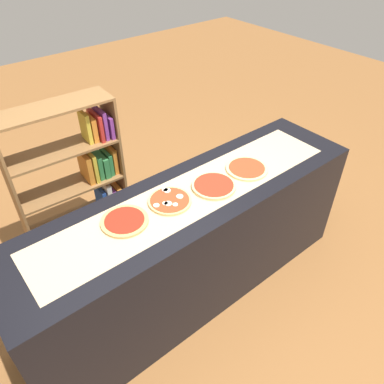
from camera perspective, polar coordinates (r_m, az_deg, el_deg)
The scene contains 8 objects.
ground_plane at distance 3.06m, azimuth 0.00°, elevation -14.15°, with size 12.00×12.00×0.00m, color brown.
counter at distance 2.70m, azimuth 0.00°, elevation -8.13°, with size 2.53×0.66×0.94m, color black.
parchment_paper at distance 2.38m, azimuth 0.00°, elevation -0.36°, with size 2.15×0.42×0.00m, color tan.
pizza_plain_0 at distance 2.22m, azimuth -10.28°, elevation -4.37°, with size 0.28×0.28×0.02m.
pizza_mozzarella_1 at distance 2.32m, azimuth -3.43°, elevation -1.34°, with size 0.27×0.27×0.02m.
pizza_plain_2 at distance 2.44m, azimuth 3.34°, elevation 0.95°, with size 0.29×0.29×0.02m.
pizza_plain_3 at distance 2.62m, azimuth 8.38°, elevation 3.58°, with size 0.29×0.29×0.02m.
bookshelf at distance 3.08m, azimuth -15.89°, elevation 1.31°, with size 0.83×0.31×1.34m.
Camera 1 is at (-1.17, -1.44, 2.43)m, focal length 34.86 mm.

